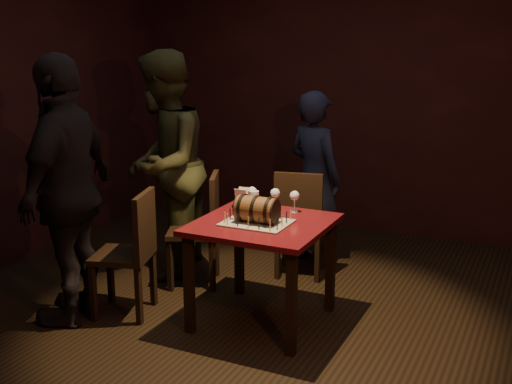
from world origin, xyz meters
TOP-DOWN VIEW (x-y plane):
  - room_shell at (0.00, 0.00)m, footprint 5.04×5.04m
  - pub_table at (0.04, 0.02)m, footprint 0.90×0.90m
  - cake_board at (0.02, -0.04)m, footprint 0.45×0.35m
  - barrel_cake at (0.02, -0.04)m, footprint 0.34×0.20m
  - birthday_candles at (0.02, -0.04)m, footprint 0.40×0.30m
  - wine_glass_left at (-0.19, 0.32)m, footprint 0.07×0.07m
  - wine_glass_mid at (-0.02, 0.35)m, footprint 0.07×0.07m
  - wine_glass_right at (0.14, 0.34)m, footprint 0.07×0.07m
  - pint_of_ale at (-0.14, 0.25)m, footprint 0.07×0.07m
  - menu_card at (-0.29, 0.35)m, footprint 0.10×0.05m
  - chair_back at (-0.05, 0.93)m, footprint 0.47×0.47m
  - chair_left_rear at (-0.71, 0.45)m, footprint 0.53×0.53m
  - chair_left_front at (-0.87, -0.28)m, footprint 0.50×0.50m
  - person_back at (-0.08, 1.36)m, footprint 0.67×0.56m
  - person_left_rear at (-1.13, 0.55)m, footprint 0.97×1.10m
  - person_left_front at (-1.23, -0.51)m, footprint 0.71×1.20m

SIDE VIEW (x-z plane):
  - chair_back at x=-0.05m, z-range 0.06..0.99m
  - chair_left_rear at x=-0.71m, z-range 0.06..0.99m
  - chair_left_front at x=-0.87m, z-range 0.06..0.99m
  - pub_table at x=0.04m, z-range 0.27..1.02m
  - cake_board at x=0.02m, z-range 0.75..0.76m
  - person_back at x=-0.08m, z-range 0.00..1.55m
  - birthday_candles at x=0.02m, z-range 0.76..0.85m
  - menu_card at x=-0.29m, z-range 0.75..0.88m
  - pint_of_ale at x=-0.14m, z-range 0.75..0.90m
  - barrel_cake at x=0.02m, z-range 0.75..0.95m
  - wine_glass_mid at x=-0.02m, z-range 0.79..0.95m
  - wine_glass_left at x=-0.19m, z-range 0.79..0.95m
  - wine_glass_right at x=0.14m, z-range 0.79..0.95m
  - person_left_rear at x=-1.13m, z-range 0.00..1.90m
  - person_left_front at x=-1.23m, z-range 0.00..1.91m
  - room_shell at x=0.00m, z-range 0.00..2.80m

